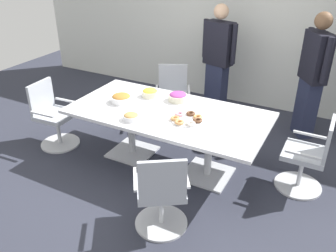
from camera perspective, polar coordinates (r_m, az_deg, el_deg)
ground_plane at (r=4.64m, az=-0.00°, el=-6.06°), size 10.00×10.00×0.01m
back_wall at (r=6.18m, az=10.96°, el=16.41°), size 8.00×0.10×2.80m
conference_table at (r=4.32m, az=-0.00°, el=0.88°), size 2.40×1.20×0.75m
office_chair_0 at (r=5.12m, az=-18.03°, el=1.26°), size 0.57×0.57×0.91m
office_chair_1 at (r=3.46m, az=-1.08°, el=-11.20°), size 0.75×0.75×0.91m
office_chair_2 at (r=4.29m, az=21.76°, el=-4.92°), size 0.54×0.54×0.91m
office_chair_3 at (r=5.46m, az=0.75°, el=4.39°), size 0.72×0.72×0.91m
person_standing_0 at (r=5.70m, az=8.08°, el=10.65°), size 0.61×0.32×1.76m
person_standing_1 at (r=5.31m, az=22.34°, el=7.65°), size 0.43×0.55×1.78m
snack_bowl_candy_mix at (r=4.53m, az=1.61°, el=4.79°), size 0.25×0.25×0.12m
snack_bowl_cookies at (r=4.06m, az=-6.00°, el=1.51°), size 0.19×0.19×0.09m
snack_bowl_pretzels at (r=4.52m, az=-7.56°, el=4.48°), size 0.26×0.26×0.12m
snack_bowl_chips_yellow at (r=4.66m, az=-2.92°, el=5.42°), size 0.21×0.21×0.11m
donut_platter at (r=4.04m, az=3.09°, el=1.15°), size 0.37×0.37×0.04m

